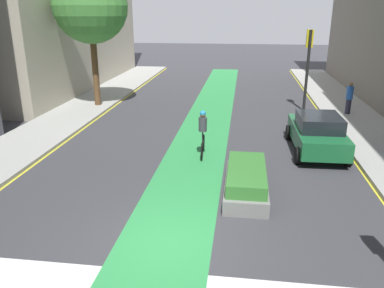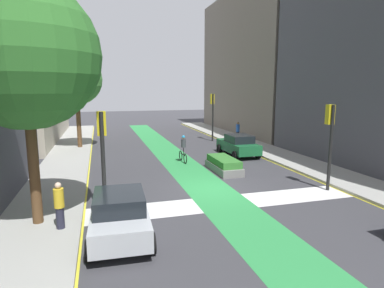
% 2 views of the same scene
% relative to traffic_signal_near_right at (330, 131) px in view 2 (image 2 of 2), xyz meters
% --- Properties ---
extents(ground_plane, '(120.00, 120.00, 0.00)m').
position_rel_traffic_signal_near_right_xyz_m(ground_plane, '(-5.45, 1.59, -2.94)').
color(ground_plane, '#38383D').
extents(bike_lane_paint, '(2.40, 60.00, 0.01)m').
position_rel_traffic_signal_near_right_xyz_m(bike_lane_paint, '(-5.58, 1.59, -2.93)').
color(bike_lane_paint, '#2D8C47').
rests_on(bike_lane_paint, ground_plane).
extents(crosswalk_band, '(12.00, 1.80, 0.01)m').
position_rel_traffic_signal_near_right_xyz_m(crosswalk_band, '(-5.45, -0.41, -2.93)').
color(crosswalk_band, silver).
rests_on(crosswalk_band, ground_plane).
extents(sidewalk_left, '(3.00, 60.00, 0.15)m').
position_rel_traffic_signal_near_right_xyz_m(sidewalk_left, '(-12.95, 1.59, -2.86)').
color(sidewalk_left, '#9E9E99').
rests_on(sidewalk_left, ground_plane).
extents(curb_stripe_left, '(0.16, 60.00, 0.01)m').
position_rel_traffic_signal_near_right_xyz_m(curb_stripe_left, '(-11.45, 1.59, -2.93)').
color(curb_stripe_left, yellow).
rests_on(curb_stripe_left, ground_plane).
extents(sidewalk_right, '(3.00, 60.00, 0.15)m').
position_rel_traffic_signal_near_right_xyz_m(sidewalk_right, '(2.05, 1.59, -2.86)').
color(sidewalk_right, '#9E9E99').
rests_on(sidewalk_right, ground_plane).
extents(curb_stripe_right, '(0.16, 60.00, 0.01)m').
position_rel_traffic_signal_near_right_xyz_m(curb_stripe_right, '(0.55, 1.59, -2.93)').
color(curb_stripe_right, yellow).
rests_on(curb_stripe_right, ground_plane).
extents(traffic_signal_near_right, '(0.35, 0.52, 4.18)m').
position_rel_traffic_signal_near_right_xyz_m(traffic_signal_near_right, '(0.00, 0.00, 0.00)').
color(traffic_signal_near_right, black).
rests_on(traffic_signal_near_right, ground_plane).
extents(traffic_signal_near_left, '(0.35, 0.52, 4.06)m').
position_rel_traffic_signal_near_right_xyz_m(traffic_signal_near_left, '(-10.59, -0.01, -0.08)').
color(traffic_signal_near_left, black).
rests_on(traffic_signal_near_left, ground_plane).
extents(traffic_signal_far_right, '(0.35, 0.52, 4.47)m').
position_rel_traffic_signal_near_right_xyz_m(traffic_signal_far_right, '(-0.32, 15.98, 0.19)').
color(traffic_signal_far_right, black).
rests_on(traffic_signal_far_right, ground_plane).
extents(car_silver_left_near, '(2.17, 4.27, 1.57)m').
position_rel_traffic_signal_near_right_xyz_m(car_silver_left_near, '(-10.15, -2.47, -2.13)').
color(car_silver_left_near, '#B2B7BF').
rests_on(car_silver_left_near, ground_plane).
extents(car_green_right_far, '(2.09, 4.24, 1.57)m').
position_rel_traffic_signal_near_right_xyz_m(car_green_right_far, '(-0.78, 8.88, -2.13)').
color(car_green_right_far, '#196033').
rests_on(car_green_right_far, ground_plane).
extents(cyclist_in_lane, '(0.32, 1.73, 1.86)m').
position_rel_traffic_signal_near_right_xyz_m(cyclist_in_lane, '(-5.29, 7.82, -1.97)').
color(cyclist_in_lane, black).
rests_on(cyclist_in_lane, ground_plane).
extents(pedestrian_sidewalk_right_a, '(0.34, 0.34, 1.71)m').
position_rel_traffic_signal_near_right_xyz_m(pedestrian_sidewalk_right_a, '(1.85, 14.90, -1.91)').
color(pedestrian_sidewalk_right_a, '#262638').
rests_on(pedestrian_sidewalk_right_a, sidewalk_right).
extents(pedestrian_sidewalk_left_a, '(0.34, 0.34, 1.64)m').
position_rel_traffic_signal_near_right_xyz_m(pedestrian_sidewalk_left_a, '(-12.11, -1.58, -1.95)').
color(pedestrian_sidewalk_left_a, '#262638').
rests_on(pedestrian_sidewalk_left_a, sidewalk_left).
extents(street_tree_near, '(5.02, 5.02, 8.39)m').
position_rel_traffic_signal_near_right_xyz_m(street_tree_near, '(-12.95, -0.83, 3.08)').
color(street_tree_near, brown).
rests_on(street_tree_near, sidewalk_left).
extents(street_tree_far, '(4.10, 4.10, 7.60)m').
position_rel_traffic_signal_near_right_xyz_m(street_tree_far, '(-12.31, 15.11, 2.73)').
color(street_tree_far, brown).
rests_on(street_tree_far, sidewalk_left).
extents(median_planter, '(1.30, 3.22, 0.85)m').
position_rel_traffic_signal_near_right_xyz_m(median_planter, '(-3.58, 4.70, -2.53)').
color(median_planter, slate).
rests_on(median_planter, ground_plane).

